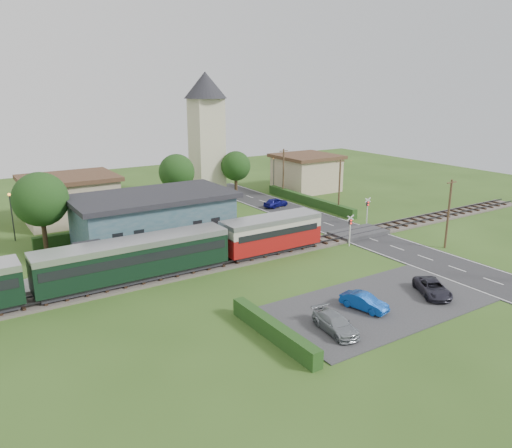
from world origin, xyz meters
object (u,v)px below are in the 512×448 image
pedestrian_far (99,262)px  pedestrian_near (242,237)px  car_park_silver (335,323)px  house_east (306,172)px  church_tower (206,126)px  car_on_road (276,202)px  crossing_signal_near (350,226)px  car_park_dark (433,288)px  equipment_hut (90,258)px  station_building (154,219)px  train (96,265)px  car_park_blue (364,302)px  crossing_signal_far (368,207)px  house_west (70,198)px

pedestrian_far → pedestrian_near: bearing=-102.1°
pedestrian_near → car_park_silver: bearing=74.6°
house_east → car_park_silver: bearing=-125.8°
church_tower → pedestrian_near: church_tower is taller
car_on_road → pedestrian_near: 18.00m
house_east → car_on_road: bearing=-147.2°
church_tower → crossing_signal_near: church_tower is taller
church_tower → car_park_dark: size_ratio=4.25×
equipment_hut → station_building: 9.92m
pedestrian_near → pedestrian_far: size_ratio=1.15×
church_tower → house_east: church_tower is taller
car_park_dark → train: bearing=174.2°
church_tower → pedestrian_near: 26.27m
car_park_blue → pedestrian_near: size_ratio=2.10×
house_east → car_park_silver: (-27.07, -37.51, -2.13)m
station_building → crossing_signal_far: size_ratio=4.88×
crossing_signal_near → pedestrian_far: crossing_signal_near is taller
car_on_road → pedestrian_near: size_ratio=2.11×
train → house_east: size_ratio=4.91×
train → pedestrian_far: 3.59m
car_park_dark → pedestrian_far: pedestrian_far is taller
house_west → car_park_dark: size_ratio=2.61×
car_park_dark → pedestrian_far: (-20.65, 18.35, 0.54)m
crossing_signal_near → car_park_silver: crossing_signal_near is taller
crossing_signal_far → car_park_dark: bearing=-120.5°
church_tower → pedestrian_far: bearing=-134.5°
church_tower → train: bearing=-132.0°
car_park_dark → station_building: bearing=147.9°
crossing_signal_near → pedestrian_far: size_ratio=2.21×
car_on_road → pedestrian_far: 29.51m
church_tower → house_east: 17.21m
pedestrian_far → house_east: bearing=-73.1°
house_west → house_east: same height
equipment_hut → car_park_dark: equipment_hut is taller
train → crossing_signal_far: size_ratio=13.18×
train → car_on_road: bearing=28.6°
train → pedestrian_far: size_ratio=29.11×
car_park_silver → car_park_dark: bearing=9.3°
house_east → car_park_silver: size_ratio=2.18×
station_building → crossing_signal_near: station_building is taller
church_tower → equipment_hut: bearing=-135.3°
pedestrian_near → church_tower: bearing=-112.9°
station_building → house_west: size_ratio=1.48×
pedestrian_near → house_west: bearing=-63.3°
crossing_signal_near → car_park_dark: size_ratio=0.79×
equipment_hut → crossing_signal_near: size_ratio=0.78×
train → church_tower: church_tower is taller
equipment_hut → house_west: 20.05m
crossing_signal_near → pedestrian_near: bearing=152.0°
car_park_silver → church_tower: bearing=80.6°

